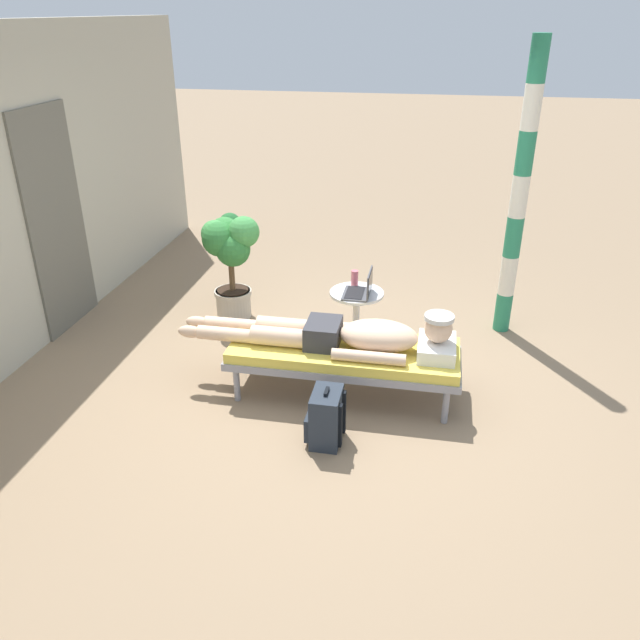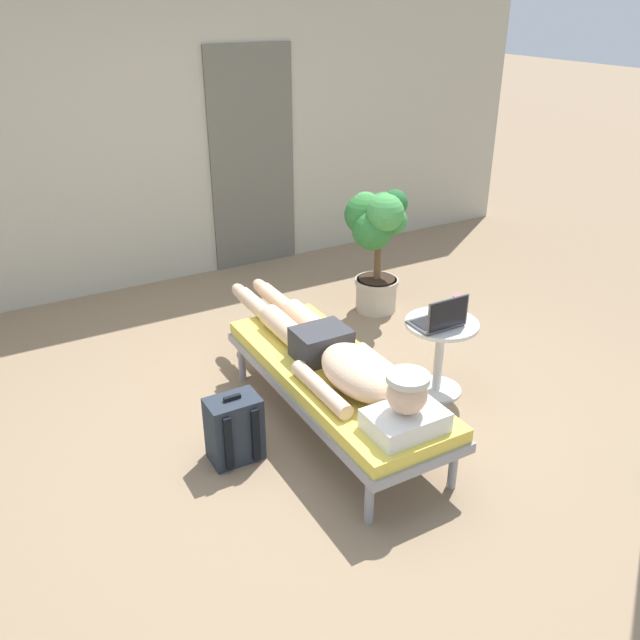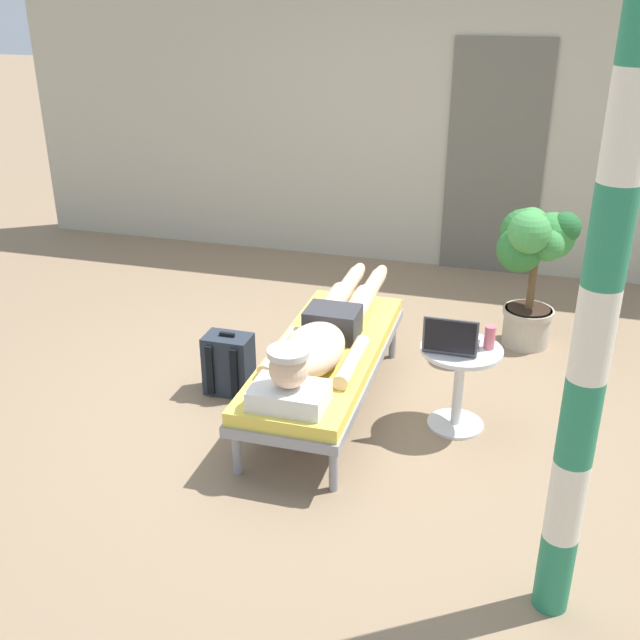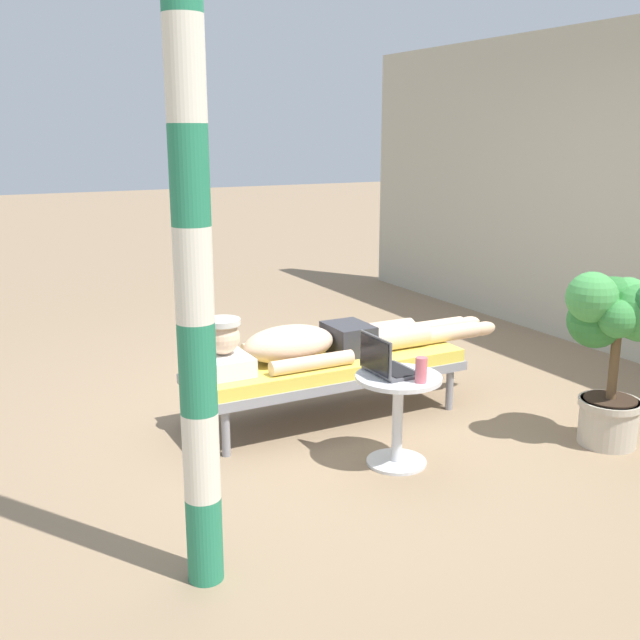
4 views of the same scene
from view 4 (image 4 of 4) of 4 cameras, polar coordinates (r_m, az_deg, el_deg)
name	(u,v)px [view 4 (image 4 of 4)]	position (r m, az deg, el deg)	size (l,w,h in m)	color
ground_plane	(342,413)	(5.04, 1.69, -7.09)	(40.00, 40.00, 0.00)	#8C7256
lounge_chair	(326,367)	(4.85, 0.45, -3.59)	(0.64, 1.80, 0.42)	gray
person_reclining	(321,342)	(4.79, 0.11, -1.66)	(0.53, 2.17, 0.33)	white
side_table	(398,404)	(4.20, 5.97, -6.41)	(0.48, 0.48, 0.52)	silver
laptop	(385,364)	(4.14, 5.00, -3.36)	(0.31, 0.24, 0.23)	#4C4C51
drink_glass	(421,370)	(4.03, 7.73, -3.80)	(0.06, 0.06, 0.14)	#D86672
backpack	(287,361)	(5.47, -2.56, -3.17)	(0.30, 0.26, 0.42)	#262D38
potted_plant	(615,330)	(4.67, 21.60, -0.70)	(0.56, 0.56, 1.06)	#BFB29E
porch_post	(194,275)	(2.87, -9.64, 3.41)	(0.15, 0.15, 2.60)	#267F59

